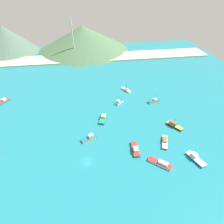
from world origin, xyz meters
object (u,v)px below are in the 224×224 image
object	(u,v)px
fishing_boat_7	(195,158)
fishing_boat_8	(126,90)
fishing_boat_9	(103,118)
fishing_boat_2	(165,142)
fishing_boat_11	(174,125)
fishing_boat_1	(90,138)
fishing_boat_5	(160,163)
fishing_boat_10	(135,149)
fishing_boat_0	(154,101)
fishing_boat_6	(119,102)
radio_tower	(73,38)
fishing_boat_3	(3,101)

from	to	relation	value
fishing_boat_7	fishing_boat_8	distance (m)	66.61
fishing_boat_7	fishing_boat_9	distance (m)	50.52
fishing_boat_7	fishing_boat_9	xyz separation A→B (m)	(-36.85, 34.56, -0.07)
fishing_boat_2	fishing_boat_11	size ratio (longest dim) A/B	1.05
fishing_boat_2	fishing_boat_1	bearing A→B (deg)	167.24
fishing_boat_1	fishing_boat_9	xyz separation A→B (m)	(8.35, 14.65, 0.02)
fishing_boat_1	fishing_boat_5	xyz separation A→B (m)	(29.14, -20.17, 0.00)
fishing_boat_9	fishing_boat_10	size ratio (longest dim) A/B	1.05
fishing_boat_7	fishing_boat_0	bearing A→B (deg)	93.68
fishing_boat_2	fishing_boat_6	world-z (taller)	fishing_boat_6
fishing_boat_2	fishing_boat_9	distance (m)	35.57
fishing_boat_0	fishing_boat_2	bearing A→B (deg)	-100.27
fishing_boat_0	fishing_boat_1	world-z (taller)	fishing_boat_0
fishing_boat_10	radio_tower	world-z (taller)	radio_tower
fishing_boat_0	fishing_boat_1	bearing A→B (deg)	-146.91
fishing_boat_3	fishing_boat_11	world-z (taller)	fishing_boat_11
fishing_boat_1	fishing_boat_8	size ratio (longest dim) A/B	1.10
fishing_boat_1	fishing_boat_10	size ratio (longest dim) A/B	0.92
fishing_boat_8	radio_tower	size ratio (longest dim) A/B	0.22
fishing_boat_11	fishing_boat_5	bearing A→B (deg)	-124.79
fishing_boat_5	fishing_boat_6	world-z (taller)	fishing_boat_6
fishing_boat_3	radio_tower	distance (m)	86.20
fishing_boat_7	fishing_boat_9	world-z (taller)	fishing_boat_9
fishing_boat_6	fishing_boat_10	bearing A→B (deg)	-89.35
fishing_boat_2	fishing_boat_7	xyz separation A→B (m)	(9.49, -11.82, 0.20)
fishing_boat_3	fishing_boat_7	size ratio (longest dim) A/B	0.91
fishing_boat_0	fishing_boat_8	world-z (taller)	fishing_boat_8
fishing_boat_5	fishing_boat_10	bearing A→B (deg)	132.82
fishing_boat_3	fishing_boat_6	bearing A→B (deg)	-8.93
fishing_boat_7	fishing_boat_10	world-z (taller)	fishing_boat_7
fishing_boat_10	fishing_boat_2	bearing A→B (deg)	10.00
fishing_boat_6	fishing_boat_9	bearing A→B (deg)	-127.43
fishing_boat_5	fishing_boat_6	xyz separation A→B (m)	(-9.16, 50.01, -0.01)
fishing_boat_2	fishing_boat_8	distance (m)	53.05
fishing_boat_3	fishing_boat_7	distance (m)	115.30
fishing_boat_3	fishing_boat_8	distance (m)	80.29
fishing_boat_0	fishing_boat_11	bearing A→B (deg)	-83.34
radio_tower	fishing_boat_10	bearing A→B (deg)	-77.13
fishing_boat_2	fishing_boat_8	size ratio (longest dim) A/B	1.16
fishing_boat_5	fishing_boat_8	world-z (taller)	fishing_boat_8
fishing_boat_5	fishing_boat_9	xyz separation A→B (m)	(-20.79, 34.82, 0.02)
fishing_boat_3	fishing_boat_6	xyz separation A→B (m)	(72.53, -11.40, 0.04)
fishing_boat_1	fishing_boat_10	distance (m)	23.11
fishing_boat_8	fishing_boat_11	world-z (taller)	fishing_boat_8
fishing_boat_6	radio_tower	xyz separation A→B (m)	(-27.75, 82.89, 17.72)
fishing_boat_5	fishing_boat_8	xyz separation A→B (m)	(-1.46, 64.52, -0.09)
fishing_boat_0	fishing_boat_7	xyz separation A→B (m)	(3.05, -47.38, 0.08)
fishing_boat_8	radio_tower	xyz separation A→B (m)	(-35.45, 68.37, 17.81)
fishing_boat_5	fishing_boat_7	bearing A→B (deg)	0.92
fishing_boat_7	fishing_boat_8	xyz separation A→B (m)	(-17.53, 64.26, -0.18)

